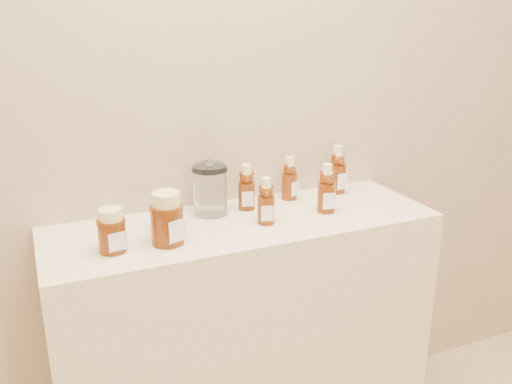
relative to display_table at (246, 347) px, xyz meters
name	(u,v)px	position (x,y,z in m)	size (l,w,h in m)	color
wall_back	(219,65)	(0.00, 0.20, 0.90)	(3.50, 0.02, 2.70)	tan
display_table	(246,347)	(0.00, 0.00, 0.00)	(1.20, 0.40, 0.90)	beige
bear_bottle_back_left	(247,184)	(0.05, 0.10, 0.53)	(0.06, 0.06, 0.17)	#561F06
bear_bottle_back_mid	(289,175)	(0.22, 0.13, 0.53)	(0.06, 0.06, 0.17)	#561F06
bear_bottle_back_right	(337,166)	(0.40, 0.13, 0.55)	(0.06, 0.06, 0.19)	#561F06
bear_bottle_front_left	(266,198)	(0.05, -0.04, 0.53)	(0.06, 0.06, 0.16)	#561F06
bear_bottle_front_right	(327,185)	(0.27, -0.03, 0.54)	(0.06, 0.06, 0.18)	#561F06
honey_jar_left	(112,230)	(-0.41, -0.06, 0.51)	(0.08, 0.08, 0.12)	#561F06
honey_jar_back	(168,210)	(-0.23, 0.03, 0.51)	(0.08, 0.08, 0.12)	#561F06
honey_jar_front	(167,218)	(-0.26, -0.07, 0.52)	(0.09, 0.09, 0.15)	#561F06
glass_canister	(210,187)	(-0.07, 0.10, 0.54)	(0.11, 0.11, 0.17)	white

